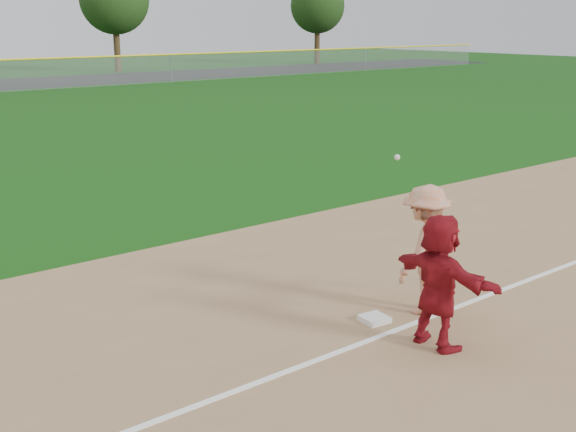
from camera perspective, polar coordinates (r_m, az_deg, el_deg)
ground at (r=11.20m, az=4.87°, el=-8.01°), size 160.00×160.00×0.00m
foul_line at (r=10.68m, az=7.87°, el=-9.16°), size 60.00×0.10×0.01m
first_base at (r=11.04m, az=6.84°, el=-8.08°), size 0.42×0.42×0.08m
base_runner at (r=10.07m, az=11.84°, el=-5.06°), size 0.61×1.78×1.90m
first_base_play at (r=11.20m, az=10.75°, el=-2.63°), size 1.44×1.03×2.47m
tree_4 at (r=77.80m, az=2.34°, el=16.25°), size 5.60×5.60×8.67m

